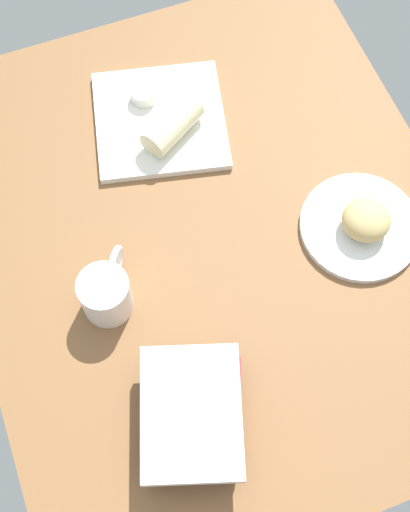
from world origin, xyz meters
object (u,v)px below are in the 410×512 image
Objects in this scene: scone_pastry at (366,220)px; breakfast_wrap at (172,125)px; coffee_mug at (106,293)px; round_plate at (360,227)px; book_stack at (192,415)px; square_plate at (160,120)px; sauce_cup at (144,94)px.

breakfast_wrap is (-31.63, -26.15, 0.18)cm from scone_pastry.
breakfast_wrap is 1.01× the size of coffee_mug.
round_plate is at bearing 87.27° from coffee_mug.
book_stack is (53.58, -15.60, -0.31)cm from breakfast_wrap.
round_plate is at bearing 37.21° from square_plate.
coffee_mug is (38.81, -19.70, 1.76)cm from sauce_cup.
round_plate is 44.62cm from square_plate.
book_stack reaches higher than scone_pastry.
scone_pastry is at bearing 37.07° from square_plate.
sauce_cup reaches higher than square_plate.
coffee_mug reaches higher than sauce_cup.
breakfast_wrap is at bearing 13.97° from sauce_cup.
book_stack reaches higher than sauce_cup.
round_plate is 2.50× the size of scone_pastry.
book_stack is at bearing -14.02° from square_plate.
scone_pastry is 47.17cm from book_stack.
book_stack is (22.49, -41.47, 3.51)cm from round_plate.
round_plate is 1.76× the size of breakfast_wrap.
book_stack reaches higher than breakfast_wrap.
round_plate is at bearing 118.47° from book_stack.
breakfast_wrap reaches higher than square_plate.
breakfast_wrap is at bearing 142.37° from coffee_mug.
scone_pastry is 45.36cm from square_plate.
round_plate is 40.62cm from breakfast_wrap.
round_plate is at bearing -152.90° from scone_pastry.
round_plate is 4.28× the size of sauce_cup.
coffee_mug is (33.24, -21.09, 4.02)cm from square_plate.
coffee_mug is at bearing -92.73° from round_plate.
scone_pastry is 0.71× the size of coffee_mug.
coffee_mug reaches higher than scone_pastry.
sauce_cup is (-5.57, -1.38, 2.25)cm from square_plate.
coffee_mug is (28.79, -22.20, 0.30)cm from breakfast_wrap.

